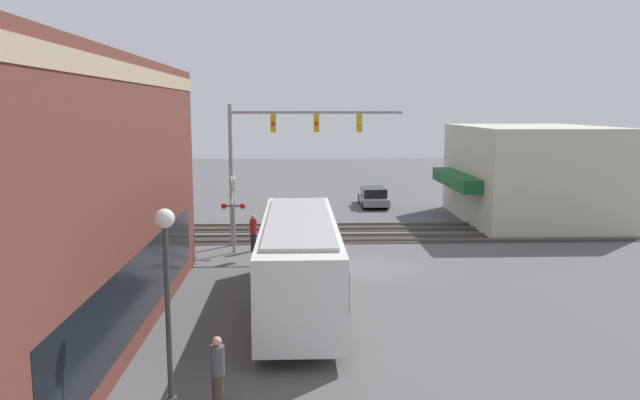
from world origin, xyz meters
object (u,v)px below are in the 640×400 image
at_px(pedestrian_at_crossing, 253,232).
at_px(pedestrian_by_lamp, 218,372).
at_px(crossing_signal, 233,206).
at_px(streetlamp, 167,295).
at_px(parked_car_grey, 373,197).
at_px(parked_car_silver, 298,212).
at_px(city_bus, 299,258).

bearing_deg(pedestrian_at_crossing, pedestrian_by_lamp, -179.03).
xyz_separation_m(crossing_signal, streetlamp, (-16.34, -0.18, 0.59)).
xyz_separation_m(parked_car_grey, pedestrian_by_lamp, (-30.08, 7.33, 0.26)).
bearing_deg(parked_car_silver, pedestrian_at_crossing, 163.30).
xyz_separation_m(streetlamp, pedestrian_at_crossing, (16.66, -0.73, -1.94)).
relative_size(crossing_signal, parked_car_silver, 0.83).
distance_m(parked_car_grey, pedestrian_by_lamp, 30.96).
bearing_deg(pedestrian_at_crossing, city_bus, -165.98).
relative_size(parked_car_silver, pedestrian_by_lamp, 2.61).
bearing_deg(city_bus, pedestrian_at_crossing, 14.02).
xyz_separation_m(parked_car_silver, pedestrian_at_crossing, (-7.37, 2.21, 0.27)).
relative_size(city_bus, crossing_signal, 2.95).
distance_m(city_bus, parked_car_grey, 23.34).
distance_m(crossing_signal, pedestrian_by_lamp, 16.03).
xyz_separation_m(parked_car_grey, pedestrian_at_crossing, (-13.83, 7.61, 0.30)).
height_order(city_bus, streetlamp, streetlamp).
xyz_separation_m(crossing_signal, pedestrian_at_crossing, (0.32, -0.91, -1.35)).
bearing_deg(parked_car_silver, streetlamp, 173.02).
bearing_deg(parked_car_grey, parked_car_silver, 140.12).
bearing_deg(crossing_signal, city_bus, -159.89).
xyz_separation_m(parked_car_silver, parked_car_grey, (6.46, -5.40, -0.02)).
distance_m(crossing_signal, streetlamp, 16.35).
relative_size(city_bus, pedestrian_by_lamp, 6.38).
xyz_separation_m(streetlamp, parked_car_grey, (30.49, -8.34, -2.24)).
relative_size(parked_car_silver, parked_car_grey, 0.99).
height_order(crossing_signal, parked_car_grey, crossing_signal).
distance_m(parked_car_grey, pedestrian_at_crossing, 15.79).
bearing_deg(pedestrian_by_lamp, parked_car_grey, -13.71).
bearing_deg(crossing_signal, streetlamp, -179.36).
bearing_deg(pedestrian_at_crossing, crossing_signal, 109.43).
bearing_deg(pedestrian_by_lamp, crossing_signal, 4.26).
bearing_deg(streetlamp, city_bus, -20.63).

